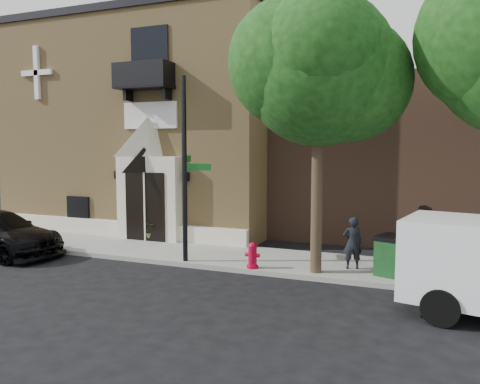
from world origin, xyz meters
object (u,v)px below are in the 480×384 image
object	(u,v)px
fire_hydrant	(253,255)
pedestrian_near	(352,243)
street_sign	(185,169)
dumpster	(409,257)
pedestrian_far	(424,238)

from	to	relation	value
fire_hydrant	pedestrian_near	world-z (taller)	pedestrian_near
street_sign	pedestrian_near	size ratio (longest dim) A/B	3.73
dumpster	pedestrian_far	distance (m)	1.11
dumpster	pedestrian_near	bearing A→B (deg)	-174.69
pedestrian_near	pedestrian_far	world-z (taller)	pedestrian_far
pedestrian_far	fire_hydrant	bearing A→B (deg)	95.91
street_sign	fire_hydrant	bearing A→B (deg)	-15.76
street_sign	dumpster	world-z (taller)	street_sign
dumpster	pedestrian_far	size ratio (longest dim) A/B	1.01
pedestrian_near	pedestrian_far	bearing A→B (deg)	179.60
fire_hydrant	pedestrian_near	size ratio (longest dim) A/B	0.50
dumpster	fire_hydrant	bearing A→B (deg)	-153.21
dumpster	pedestrian_far	bearing A→B (deg)	88.37
pedestrian_far	dumpster	bearing A→B (deg)	146.80
pedestrian_near	pedestrian_far	xyz separation A→B (m)	(1.94, 0.61, 0.18)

